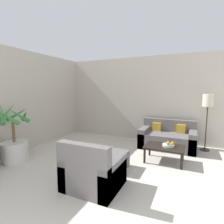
{
  "coord_description": "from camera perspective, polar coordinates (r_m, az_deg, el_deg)",
  "views": [
    {
      "loc": [
        0.87,
        0.3,
        1.65
      ],
      "look_at": [
        -1.24,
        4.92,
        1.0
      ],
      "focal_mm": 28.0,
      "sensor_mm": 36.0,
      "label": 1
    }
  ],
  "objects": [
    {
      "name": "wall_left",
      "position": [
        4.91,
        -32.69,
        2.63
      ],
      "size": [
        0.06,
        7.5,
        2.7
      ],
      "color": "#BCB2A3",
      "rests_on": "ground_plane"
    },
    {
      "name": "wall_back",
      "position": [
        5.7,
        15.82,
        4.0
      ],
      "size": [
        8.05,
        0.06,
        2.7
      ],
      "color": "#BCB2A3",
      "rests_on": "ground_plane"
    },
    {
      "name": "sofa_loveseat",
      "position": [
        5.28,
        17.63,
        -8.22
      ],
      "size": [
        1.51,
        0.85,
        0.78
      ],
      "color": "#605B5B",
      "rests_on": "ground_plane"
    },
    {
      "name": "armchair",
      "position": [
        3.12,
        -6.24,
        -18.81
      ],
      "size": [
        0.89,
        0.8,
        0.85
      ],
      "color": "#605B5B",
      "rests_on": "ground_plane"
    },
    {
      "name": "coffee_table",
      "position": [
        4.25,
        16.7,
        -11.24
      ],
      "size": [
        0.87,
        0.61,
        0.37
      ],
      "color": "black",
      "rests_on": "ground_plane"
    },
    {
      "name": "apple_green",
      "position": [
        4.16,
        17.89,
        -9.69
      ],
      "size": [
        0.08,
        0.08,
        0.08
      ],
      "color": "olive",
      "rests_on": "fruit_bowl"
    },
    {
      "name": "potted_palm",
      "position": [
        4.66,
        -29.21,
        -9.38
      ],
      "size": [
        0.76,
        0.77,
        1.35
      ],
      "color": "beige",
      "rests_on": "ground_plane"
    },
    {
      "name": "apple_red",
      "position": [
        4.25,
        17.88,
        -9.4
      ],
      "size": [
        0.07,
        0.07,
        0.07
      ],
      "color": "red",
      "rests_on": "fruit_bowl"
    },
    {
      "name": "floor_lamp",
      "position": [
        5.29,
        28.81,
        2.21
      ],
      "size": [
        0.27,
        0.27,
        1.54
      ],
      "color": "#2D2823",
      "rests_on": "ground_plane"
    },
    {
      "name": "fruit_bowl",
      "position": [
        4.25,
        17.92,
        -10.29
      ],
      "size": [
        0.27,
        0.27,
        0.05
      ],
      "color": "beige",
      "rests_on": "coffee_table"
    },
    {
      "name": "orange_fruit",
      "position": [
        4.22,
        19.2,
        -9.59
      ],
      "size": [
        0.07,
        0.07,
        0.07
      ],
      "color": "orange",
      "rests_on": "fruit_bowl"
    },
    {
      "name": "ottoman",
      "position": [
        3.82,
        0.51,
        -15.44
      ],
      "size": [
        0.54,
        0.54,
        0.35
      ],
      "color": "#605B5B",
      "rests_on": "ground_plane"
    }
  ]
}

